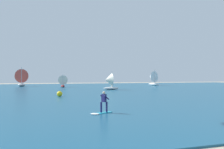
{
  "coord_description": "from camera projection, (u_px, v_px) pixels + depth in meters",
  "views": [
    {
      "loc": [
        -7.41,
        -2.92,
        2.91
      ],
      "look_at": [
        -0.57,
        17.26,
        3.09
      ],
      "focal_mm": 39.47,
      "sensor_mm": 36.0,
      "label": 1
    }
  ],
  "objects": [
    {
      "name": "kitesurfer",
      "position": [
        102.0,
        105.0,
        18.83
      ],
      "size": [
        1.99,
        1.41,
        1.67
      ],
      "color": "#26B2CC",
      "rests_on": "ocean"
    },
    {
      "name": "marker_buoy",
      "position": [
        60.0,
        94.0,
        34.47
      ],
      "size": [
        0.77,
        0.77,
        0.77
      ],
      "primitive_type": "sphere",
      "color": "yellow",
      "rests_on": "ocean"
    },
    {
      "name": "sailboat_near_shore",
      "position": [
        22.0,
        77.0,
        71.44
      ],
      "size": [
        4.35,
        4.95,
        5.57
      ],
      "color": "silver",
      "rests_on": "ocean"
    },
    {
      "name": "sailboat_trailing",
      "position": [
        63.0,
        81.0,
        65.25
      ],
      "size": [
        2.6,
        3.05,
        3.51
      ],
      "color": "maroon",
      "rests_on": "ocean"
    },
    {
      "name": "sailboat_anchored_offshore",
      "position": [
        152.0,
        78.0,
        77.72
      ],
      "size": [
        3.97,
        4.46,
        5.01
      ],
      "color": "white",
      "rests_on": "ocean"
    },
    {
      "name": "ocean",
      "position": [
        65.0,
        90.0,
        52.81
      ],
      "size": [
        160.0,
        90.0,
        0.1
      ],
      "primitive_type": "cube",
      "color": "navy",
      "rests_on": "ground"
    },
    {
      "name": "sailboat_mid_left",
      "position": [
        109.0,
        81.0,
        52.13
      ],
      "size": [
        3.36,
        2.85,
        3.92
      ],
      "color": "silver",
      "rests_on": "ocean"
    }
  ]
}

